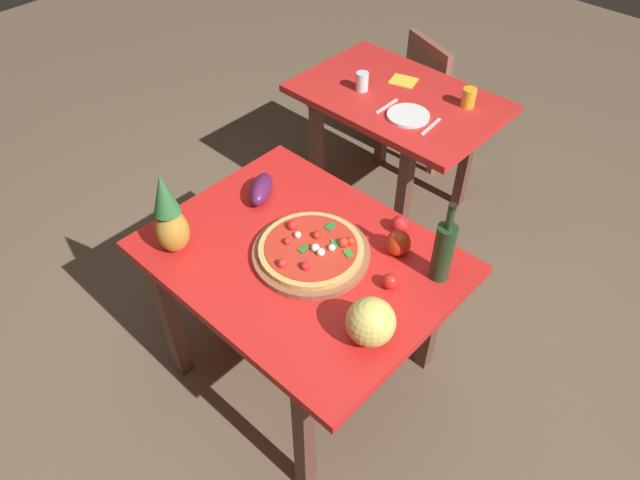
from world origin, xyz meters
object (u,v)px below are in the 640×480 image
display_table (301,271)px  eggplant (261,189)px  drinking_glass_juice (469,98)px  tomato_at_corner (400,224)px  napkin_folded (403,81)px  pineapple_left (169,218)px  melon (371,322)px  drinking_glass_water (362,82)px  knife_utensil (431,127)px  bell_pepper (398,243)px  dinner_plate (408,116)px  pizza_board (311,253)px  fork_utensil (387,106)px  pizza (311,248)px  dining_chair (437,93)px  wine_bottle (443,251)px  tomato_beside_pepper (390,281)px  background_table (396,114)px

display_table → eggplant: bearing=159.9°
display_table → drinking_glass_juice: drinking_glass_juice is taller
tomato_at_corner → drinking_glass_juice: size_ratio=0.70×
tomato_at_corner → napkin_folded: tomato_at_corner is taller
eggplant → napkin_folded: (-0.15, 1.21, -0.04)m
pineapple_left → tomato_at_corner: bearing=49.8°
tomato_at_corner → pineapple_left: bearing=-130.2°
melon → drinking_glass_water: bearing=131.1°
pineapple_left → knife_utensil: 1.42m
bell_pepper → dinner_plate: (-0.55, 0.81, -0.04)m
pizza_board → drinking_glass_water: drinking_glass_water is taller
dinner_plate → fork_utensil: 0.14m
pizza_board → eggplant: bearing=164.8°
pizza → bell_pepper: size_ratio=3.80×
dining_chair → bell_pepper: 1.78m
eggplant → fork_utensil: bearing=93.5°
pizza → napkin_folded: size_ratio=2.93×
knife_utensil → drinking_glass_water: bearing=169.5°
pizza → wine_bottle: bearing=30.8°
pizza_board → drinking_glass_juice: drinking_glass_juice is taller
knife_utensil → tomato_beside_pepper: bearing=-68.2°
eggplant → tomato_at_corner: (0.56, 0.24, -0.01)m
drinking_glass_water → dinner_plate: size_ratio=0.46×
drinking_glass_water → knife_utensil: bearing=-4.9°
dining_chair → drinking_glass_juice: size_ratio=8.50×
background_table → tomato_beside_pepper: 1.38m
display_table → bell_pepper: bell_pepper is taller
tomato_at_corner → dinner_plate: bearing=124.4°
pineapple_left → pizza_board: bearing=38.8°
dinner_plate → napkin_folded: dinner_plate is taller
fork_utensil → bell_pepper: bearing=-50.4°
tomato_at_corner → knife_utensil: bearing=115.9°
bell_pepper → eggplant: 0.65m
pizza → drinking_glass_water: drinking_glass_water is taller
eggplant → tomato_at_corner: eggplant is taller
tomato_at_corner → drinking_glass_water: drinking_glass_water is taller
background_table → napkin_folded: (-0.07, 0.13, 0.12)m
pizza_board → eggplant: size_ratio=2.31×
wine_bottle → pineapple_left: pineapple_left is taller
drinking_glass_water → dinner_plate: (0.35, -0.04, -0.04)m
display_table → fork_utensil: fork_utensil is taller
dining_chair → tomato_at_corner: bearing=138.1°
pizza → display_table: bearing=-144.3°
fork_utensil → knife_utensil: size_ratio=1.00×
wine_bottle → napkin_folded: bearing=132.5°
pizza → fork_utensil: pizza is taller
dining_chair → dinner_plate: dining_chair is taller
pizza_board → bell_pepper: bearing=46.7°
bell_pepper → display_table: bearing=-134.6°
pizza → dinner_plate: pizza is taller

